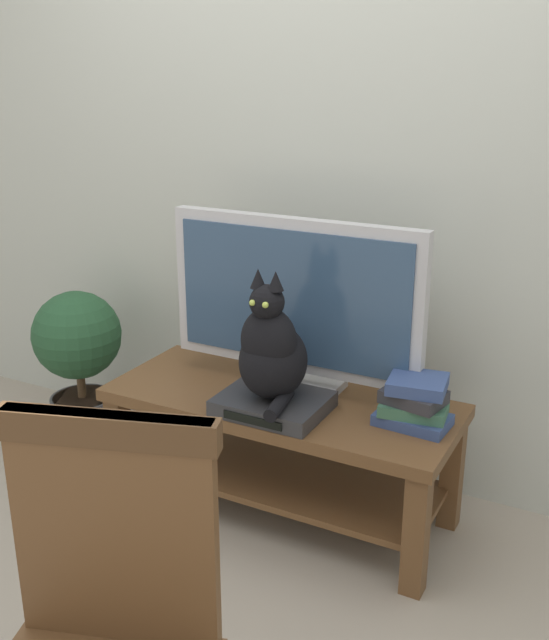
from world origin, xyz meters
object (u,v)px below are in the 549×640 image
(tv_stand, at_px, (281,431))
(tv, at_px, (294,302))
(media_box, at_px, (273,404))
(cat, at_px, (271,351))
(potted_plant, at_px, (79,356))
(book_stack, at_px, (414,402))

(tv_stand, distance_m, tv, 0.47)
(media_box, xyz_separation_m, cat, (0.00, -0.01, 0.19))
(tv, bearing_deg, potted_plant, -179.93)
(tv, xyz_separation_m, book_stack, (0.48, -0.08, -0.25))
(tv_stand, relative_size, potted_plant, 1.83)
(tv_stand, bearing_deg, book_stack, 1.53)
(cat, xyz_separation_m, potted_plant, (-1.05, 0.22, -0.29))
(media_box, xyz_separation_m, book_stack, (0.45, 0.12, 0.05))
(tv_stand, distance_m, media_box, 0.20)
(media_box, distance_m, potted_plant, 1.07)
(book_stack, bearing_deg, cat, -162.92)
(cat, bearing_deg, tv, 97.42)
(potted_plant, bearing_deg, media_box, -11.07)
(tv, height_order, cat, tv)
(tv_stand, xyz_separation_m, potted_plant, (-1.02, 0.09, 0.07))
(tv, distance_m, book_stack, 0.54)
(media_box, bearing_deg, cat, -85.13)
(tv, bearing_deg, cat, -82.58)
(book_stack, xyz_separation_m, potted_plant, (-1.50, 0.08, -0.14))
(media_box, height_order, cat, cat)
(tv_stand, xyz_separation_m, cat, (0.03, -0.13, 0.36))
(tv_stand, xyz_separation_m, book_stack, (0.48, 0.01, 0.21))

